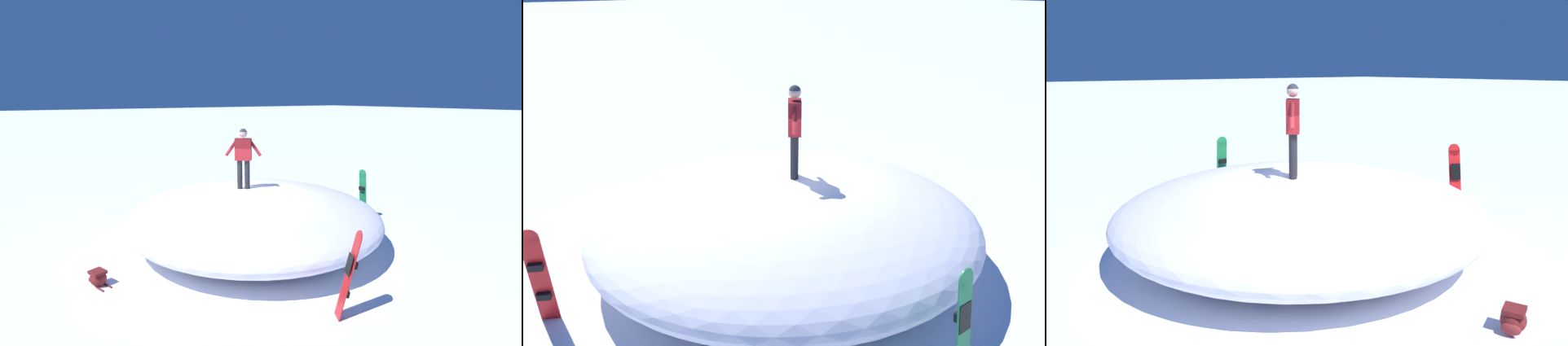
% 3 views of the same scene
% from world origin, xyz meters
% --- Properties ---
extents(ground, '(240.00, 240.00, 0.00)m').
position_xyz_m(ground, '(0.00, 0.00, 0.00)').
color(ground, white).
extents(snow_mound, '(7.65, 7.77, 1.41)m').
position_xyz_m(snow_mound, '(0.59, -0.02, 0.70)').
color(snow_mound, white).
rests_on(snow_mound, ground).
extents(snowboarder_standing, '(0.82, 0.68, 1.61)m').
position_xyz_m(snowboarder_standing, '(0.46, 0.28, 2.36)').
color(snowboarder_standing, black).
rests_on(snowboarder_standing, snow_mound).
extents(snowboard_primary_upright, '(0.19, 0.27, 1.63)m').
position_xyz_m(snowboard_primary_upright, '(4.38, -0.42, 0.84)').
color(snowboard_primary_upright, '#1E8C47').
rests_on(snowboard_primary_upright, ground).
extents(snowboard_secondary_upright, '(0.44, 0.41, 1.62)m').
position_xyz_m(snowboard_secondary_upright, '(0.07, -3.94, 0.83)').
color(snowboard_secondary_upright, red).
rests_on(snowboard_secondary_upright, ground).
extents(backpack_near, '(0.43, 0.59, 0.33)m').
position_xyz_m(backpack_near, '(-3.40, -0.31, 0.17)').
color(backpack_near, maroon).
rests_on(backpack_near, ground).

